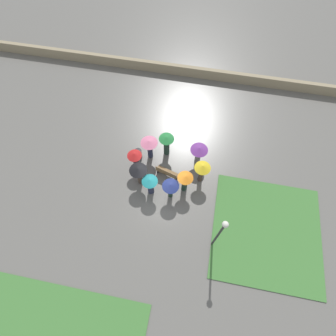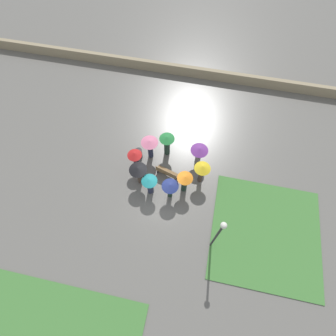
{
  "view_description": "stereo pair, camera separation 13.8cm",
  "coord_description": "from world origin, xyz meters",
  "px_view_note": "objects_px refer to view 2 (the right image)",
  "views": [
    {
      "loc": [
        -1.71,
        6.41,
        15.88
      ],
      "look_at": [
        -0.2,
        -1.46,
        0.75
      ],
      "focal_mm": 28.0,
      "sensor_mm": 36.0,
      "label": 1
    },
    {
      "loc": [
        -1.84,
        6.38,
        15.88
      ],
      "look_at": [
        -0.2,
        -1.46,
        0.75
      ],
      "focal_mm": 28.0,
      "sensor_mm": 36.0,
      "label": 2
    }
  ],
  "objects_px": {
    "crowd_person_teal": "(150,184)",
    "crowd_person_pink": "(150,145)",
    "park_bench": "(167,173)",
    "crowd_person_red": "(135,158)",
    "lamp_post": "(219,233)",
    "crowd_person_orange": "(185,181)",
    "trash_bin": "(139,154)",
    "crowd_person_navy": "(170,188)",
    "crowd_person_yellow": "(202,170)",
    "crowd_person_purple": "(199,152)",
    "crowd_person_green": "(167,143)",
    "crowd_person_black": "(138,172)"
  },
  "relations": [
    {
      "from": "trash_bin",
      "to": "crowd_person_red",
      "type": "bearing_deg",
      "value": 94.73
    },
    {
      "from": "crowd_person_navy",
      "to": "crowd_person_black",
      "type": "bearing_deg",
      "value": -128.33
    },
    {
      "from": "trash_bin",
      "to": "crowd_person_pink",
      "type": "height_order",
      "value": "crowd_person_pink"
    },
    {
      "from": "park_bench",
      "to": "crowd_person_teal",
      "type": "distance_m",
      "value": 1.69
    },
    {
      "from": "trash_bin",
      "to": "crowd_person_teal",
      "type": "distance_m",
      "value": 2.85
    },
    {
      "from": "crowd_person_orange",
      "to": "crowd_person_pink",
      "type": "height_order",
      "value": "crowd_person_pink"
    },
    {
      "from": "crowd_person_green",
      "to": "crowd_person_orange",
      "type": "distance_m",
      "value": 3.01
    },
    {
      "from": "park_bench",
      "to": "crowd_person_navy",
      "type": "relative_size",
      "value": 0.93
    },
    {
      "from": "crowd_person_black",
      "to": "crowd_person_teal",
      "type": "distance_m",
      "value": 1.03
    },
    {
      "from": "crowd_person_teal",
      "to": "crowd_person_pink",
      "type": "height_order",
      "value": "crowd_person_pink"
    },
    {
      "from": "crowd_person_yellow",
      "to": "crowd_person_purple",
      "type": "bearing_deg",
      "value": 75.38
    },
    {
      "from": "park_bench",
      "to": "crowd_person_red",
      "type": "bearing_deg",
      "value": 9.76
    },
    {
      "from": "crowd_person_teal",
      "to": "crowd_person_pink",
      "type": "xyz_separation_m",
      "value": [
        0.62,
        -2.62,
        0.18
      ]
    },
    {
      "from": "crowd_person_green",
      "to": "crowd_person_yellow",
      "type": "height_order",
      "value": "crowd_person_yellow"
    },
    {
      "from": "crowd_person_pink",
      "to": "crowd_person_navy",
      "type": "distance_m",
      "value": 3.29
    },
    {
      "from": "crowd_person_black",
      "to": "crowd_person_purple",
      "type": "height_order",
      "value": "crowd_person_black"
    },
    {
      "from": "crowd_person_pink",
      "to": "crowd_person_red",
      "type": "bearing_deg",
      "value": 2.06
    },
    {
      "from": "lamp_post",
      "to": "crowd_person_black",
      "type": "bearing_deg",
      "value": -31.66
    },
    {
      "from": "crowd_person_purple",
      "to": "crowd_person_pink",
      "type": "distance_m",
      "value": 3.27
    },
    {
      "from": "crowd_person_orange",
      "to": "crowd_person_pink",
      "type": "xyz_separation_m",
      "value": [
        2.71,
        -2.04,
        0.1
      ]
    },
    {
      "from": "park_bench",
      "to": "crowd_person_green",
      "type": "relative_size",
      "value": 0.81
    },
    {
      "from": "crowd_person_black",
      "to": "crowd_person_green",
      "type": "xyz_separation_m",
      "value": [
        -1.27,
        -2.55,
        -0.16
      ]
    },
    {
      "from": "park_bench",
      "to": "crowd_person_red",
      "type": "relative_size",
      "value": 0.84
    },
    {
      "from": "crowd_person_navy",
      "to": "park_bench",
      "type": "bearing_deg",
      "value": 177.56
    },
    {
      "from": "trash_bin",
      "to": "crowd_person_teal",
      "type": "height_order",
      "value": "crowd_person_teal"
    },
    {
      "from": "crowd_person_pink",
      "to": "crowd_person_orange",
      "type": "bearing_deg",
      "value": 87.8
    },
    {
      "from": "lamp_post",
      "to": "trash_bin",
      "type": "relative_size",
      "value": 5.13
    },
    {
      "from": "crowd_person_yellow",
      "to": "crowd_person_pink",
      "type": "height_order",
      "value": "crowd_person_yellow"
    },
    {
      "from": "trash_bin",
      "to": "crowd_person_purple",
      "type": "relative_size",
      "value": 0.48
    },
    {
      "from": "trash_bin",
      "to": "crowd_person_black",
      "type": "relative_size",
      "value": 0.45
    },
    {
      "from": "crowd_person_purple",
      "to": "crowd_person_orange",
      "type": "bearing_deg",
      "value": 87.03
    },
    {
      "from": "lamp_post",
      "to": "park_bench",
      "type": "bearing_deg",
      "value": -48.29
    },
    {
      "from": "crowd_person_teal",
      "to": "crowd_person_navy",
      "type": "bearing_deg",
      "value": -132.87
    },
    {
      "from": "crowd_person_black",
      "to": "crowd_person_navy",
      "type": "height_order",
      "value": "crowd_person_black"
    },
    {
      "from": "crowd_person_yellow",
      "to": "crowd_person_red",
      "type": "bearing_deg",
      "value": 148.83
    },
    {
      "from": "lamp_post",
      "to": "crowd_person_green",
      "type": "height_order",
      "value": "lamp_post"
    },
    {
      "from": "crowd_person_red",
      "to": "crowd_person_navy",
      "type": "height_order",
      "value": "crowd_person_red"
    },
    {
      "from": "crowd_person_purple",
      "to": "crowd_person_red",
      "type": "height_order",
      "value": "crowd_person_red"
    },
    {
      "from": "crowd_person_yellow",
      "to": "crowd_person_purple",
      "type": "distance_m",
      "value": 1.42
    },
    {
      "from": "lamp_post",
      "to": "crowd_person_green",
      "type": "xyz_separation_m",
      "value": [
        3.86,
        -5.71,
        -1.54
      ]
    },
    {
      "from": "crowd_person_teal",
      "to": "crowd_person_navy",
      "type": "height_order",
      "value": "crowd_person_teal"
    },
    {
      "from": "crowd_person_teal",
      "to": "crowd_person_purple",
      "type": "relative_size",
      "value": 1.01
    },
    {
      "from": "crowd_person_yellow",
      "to": "crowd_person_pink",
      "type": "distance_m",
      "value": 3.83
    },
    {
      "from": "trash_bin",
      "to": "crowd_person_pink",
      "type": "relative_size",
      "value": 0.45
    },
    {
      "from": "trash_bin",
      "to": "crowd_person_green",
      "type": "height_order",
      "value": "crowd_person_green"
    },
    {
      "from": "crowd_person_orange",
      "to": "crowd_person_navy",
      "type": "distance_m",
      "value": 1.01
    },
    {
      "from": "crowd_person_green",
      "to": "crowd_person_teal",
      "type": "height_order",
      "value": "crowd_person_green"
    },
    {
      "from": "trash_bin",
      "to": "crowd_person_orange",
      "type": "bearing_deg",
      "value": 152.8
    },
    {
      "from": "crowd_person_green",
      "to": "crowd_person_teal",
      "type": "bearing_deg",
      "value": 128.22
    },
    {
      "from": "crowd_person_red",
      "to": "crowd_person_orange",
      "type": "bearing_deg",
      "value": -146.57
    }
  ]
}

